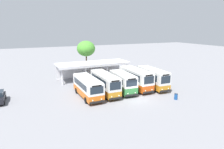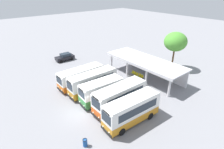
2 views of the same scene
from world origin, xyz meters
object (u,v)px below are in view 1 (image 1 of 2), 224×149
at_px(city_bus_second_in_row, 105,83).
at_px(waiting_chair_middle_seat, 92,78).
at_px(city_bus_nearest_orange, 88,86).
at_px(city_bus_middle_cream, 123,82).
at_px(city_bus_fifth_blue, 153,78).
at_px(waiting_chair_fourth_seat, 94,77).
at_px(city_bus_fourth_amber, 136,78).
at_px(waiting_chair_second_from_end, 89,78).
at_px(litter_bin_apron, 176,97).
at_px(waiting_chair_fifth_seat, 97,77).
at_px(waiting_chair_end_by_column, 86,78).

bearing_deg(city_bus_second_in_row, waiting_chair_middle_seat, 84.62).
bearing_deg(city_bus_nearest_orange, waiting_chair_middle_seat, 67.86).
relative_size(city_bus_nearest_orange, city_bus_middle_cream, 1.21).
distance_m(city_bus_fifth_blue, waiting_chair_fourth_seat, 12.27).
bearing_deg(city_bus_second_in_row, city_bus_fifth_blue, -2.80).
distance_m(city_bus_middle_cream, city_bus_fourth_amber, 3.09).
xyz_separation_m(waiting_chair_second_from_end, waiting_chair_fourth_seat, (1.17, 0.03, 0.00)).
height_order(city_bus_fourth_amber, waiting_chair_second_from_end, city_bus_fourth_amber).
xyz_separation_m(city_bus_fifth_blue, litter_bin_apron, (-0.37, -6.40, -1.41)).
distance_m(waiting_chair_fourth_seat, waiting_chair_fifth_seat, 0.59).
bearing_deg(waiting_chair_second_from_end, city_bus_fourth_amber, -57.35).
bearing_deg(waiting_chair_end_by_column, city_bus_middle_cream, -71.33).
bearing_deg(waiting_chair_middle_seat, litter_bin_apron, -64.28).
distance_m(waiting_chair_middle_seat, litter_bin_apron, 17.71).
distance_m(city_bus_middle_cream, waiting_chair_fifth_seat, 9.78).
bearing_deg(waiting_chair_fifth_seat, waiting_chair_fourth_seat, 174.95).
relative_size(city_bus_nearest_orange, waiting_chair_middle_seat, 9.29).
bearing_deg(city_bus_nearest_orange, waiting_chair_second_from_end, 71.08).
height_order(waiting_chair_end_by_column, waiting_chair_second_from_end, same).
relative_size(city_bus_middle_cream, waiting_chair_second_from_end, 7.70).
bearing_deg(city_bus_second_in_row, city_bus_fourth_amber, 3.17).
xyz_separation_m(waiting_chair_end_by_column, waiting_chair_second_from_end, (0.59, -0.05, 0.00)).
xyz_separation_m(waiting_chair_middle_seat, waiting_chair_fourth_seat, (0.59, 0.08, 0.00)).
bearing_deg(city_bus_fourth_amber, city_bus_second_in_row, -176.83).
height_order(city_bus_second_in_row, city_bus_middle_cream, city_bus_second_in_row).
bearing_deg(city_bus_nearest_orange, waiting_chair_end_by_column, 74.39).
relative_size(city_bus_nearest_orange, waiting_chair_end_by_column, 9.29).
distance_m(city_bus_second_in_row, waiting_chair_fifth_seat, 9.47).
height_order(city_bus_middle_cream, litter_bin_apron, city_bus_middle_cream).
xyz_separation_m(city_bus_middle_cream, litter_bin_apron, (5.58, -6.34, -1.34)).
relative_size(city_bus_second_in_row, city_bus_fifth_blue, 1.05).
distance_m(city_bus_fifth_blue, waiting_chair_fifth_seat, 11.88).
bearing_deg(city_bus_fifth_blue, waiting_chair_middle_seat, 130.11).
bearing_deg(city_bus_middle_cream, waiting_chair_fourth_seat, 98.93).
height_order(city_bus_fifth_blue, waiting_chair_middle_seat, city_bus_fifth_blue).
relative_size(city_bus_middle_cream, waiting_chair_fourth_seat, 7.70).
bearing_deg(city_bus_fourth_amber, waiting_chair_end_by_column, 125.12).
distance_m(city_bus_fourth_amber, waiting_chair_end_by_column, 10.96).
xyz_separation_m(city_bus_nearest_orange, waiting_chair_middle_seat, (3.83, 9.41, -1.17)).
bearing_deg(city_bus_nearest_orange, city_bus_fourth_amber, 3.95).
distance_m(waiting_chair_end_by_column, waiting_chair_fourth_seat, 1.76).
relative_size(city_bus_fifth_blue, waiting_chair_end_by_column, 8.92).
xyz_separation_m(city_bus_second_in_row, city_bus_middle_cream, (2.97, -0.49, -0.05)).
distance_m(waiting_chair_end_by_column, waiting_chair_middle_seat, 1.18).
relative_size(waiting_chair_fourth_seat, waiting_chair_fifth_seat, 1.00).
xyz_separation_m(city_bus_nearest_orange, city_bus_second_in_row, (2.97, 0.29, 0.14)).
xyz_separation_m(city_bus_fourth_amber, litter_bin_apron, (2.60, -7.16, -1.45)).
xyz_separation_m(city_bus_second_in_row, waiting_chair_fifth_seat, (2.03, 9.16, -1.31)).
distance_m(city_bus_nearest_orange, waiting_chair_fifth_seat, 10.75).
bearing_deg(city_bus_fifth_blue, city_bus_second_in_row, 177.20).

